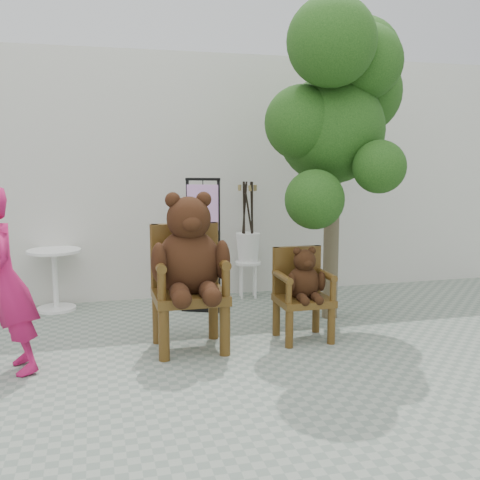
{
  "coord_description": "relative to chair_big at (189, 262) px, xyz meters",
  "views": [
    {
      "loc": [
        -1.06,
        -4.28,
        1.75
      ],
      "look_at": [
        0.32,
        0.93,
        0.95
      ],
      "focal_mm": 42.0,
      "sensor_mm": 36.0,
      "label": 1
    }
  ],
  "objects": [
    {
      "name": "stool_bucket",
      "position": [
        1.02,
        1.7,
        -0.17
      ],
      "size": [
        0.32,
        0.32,
        1.45
      ],
      "rotation": [
        0.0,
        0.0,
        -0.16
      ],
      "color": "white",
      "rests_on": "ground"
    },
    {
      "name": "cafe_table",
      "position": [
        -1.27,
        1.7,
        -0.37
      ],
      "size": [
        0.6,
        0.6,
        0.7
      ],
      "rotation": [
        0.0,
        0.0,
        -0.32
      ],
      "color": "white",
      "rests_on": "ground"
    },
    {
      "name": "display_stand",
      "position": [
        0.39,
        1.33,
        -0.22
      ],
      "size": [
        0.55,
        0.5,
        1.51
      ],
      "rotation": [
        0.0,
        0.0,
        -0.41
      ],
      "color": "black",
      "rests_on": "ground"
    },
    {
      "name": "person",
      "position": [
        -1.52,
        -0.21,
        -0.05
      ],
      "size": [
        0.51,
        0.63,
        1.52
      ],
      "primitive_type": "imported",
      "rotation": [
        0.0,
        0.0,
        -1.28
      ],
      "color": "#B41652",
      "rests_on": "ground"
    },
    {
      "name": "chair_big",
      "position": [
        0.0,
        0.0,
        0.0
      ],
      "size": [
        0.7,
        0.76,
        1.44
      ],
      "color": "#432B0E",
      "rests_on": "ground"
    },
    {
      "name": "tree",
      "position": [
        1.69,
        0.55,
        1.5
      ],
      "size": [
        1.68,
        1.69,
        3.24
      ],
      "rotation": [
        0.0,
        0.0,
        0.1
      ],
      "color": "#483E2B",
      "rests_on": "ground"
    },
    {
      "name": "chair_small",
      "position": [
        1.1,
        0.0,
        -0.27
      ],
      "size": [
        0.5,
        0.49,
        0.91
      ],
      "color": "#432B0E",
      "rests_on": "ground"
    },
    {
      "name": "ground_plane",
      "position": [
        0.23,
        -0.65,
        -0.81
      ],
      "size": [
        60.0,
        60.0,
        0.0
      ],
      "primitive_type": "plane",
      "color": "gray",
      "rests_on": "ground"
    },
    {
      "name": "back_wall",
      "position": [
        0.23,
        2.45,
        0.69
      ],
      "size": [
        9.0,
        1.0,
        3.0
      ],
      "primitive_type": "cube",
      "color": "silver",
      "rests_on": "ground"
    }
  ]
}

